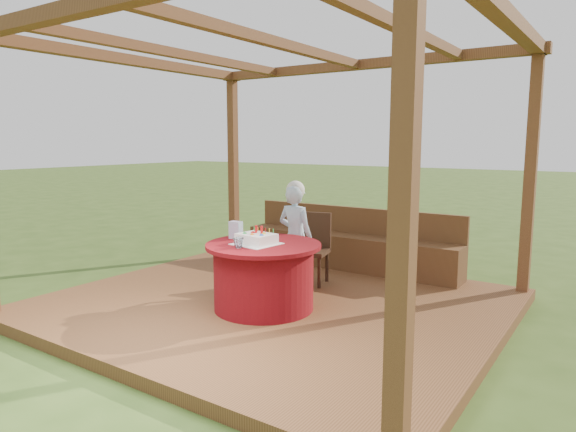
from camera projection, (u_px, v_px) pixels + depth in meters
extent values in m
plane|color=#344F1A|center=(275.00, 311.00, 5.50)|extent=(60.00, 60.00, 0.00)
cube|color=brown|center=(275.00, 306.00, 5.49)|extent=(4.50, 4.00, 0.12)
cube|color=brown|center=(403.00, 219.00, 2.57)|extent=(0.12, 0.12, 2.60)
cube|color=brown|center=(233.00, 166.00, 8.01)|extent=(0.12, 0.12, 2.60)
cube|color=brown|center=(530.00, 176.00, 5.66)|extent=(0.12, 0.12, 2.60)
cube|color=brown|center=(358.00, 65.00, 6.64)|extent=(4.50, 0.14, 0.12)
cube|color=brown|center=(132.00, 61.00, 6.27)|extent=(0.14, 4.00, 0.12)
cube|color=brown|center=(501.00, 12.00, 3.92)|extent=(0.14, 4.00, 0.12)
cube|color=brown|center=(181.00, 54.00, 5.81)|extent=(0.10, 3.70, 0.10)
cube|color=brown|center=(274.00, 42.00, 5.09)|extent=(0.10, 3.70, 0.10)
cube|color=brown|center=(398.00, 26.00, 4.38)|extent=(0.10, 3.70, 0.10)
cube|color=brown|center=(349.00, 251.00, 6.84)|extent=(3.00, 0.42, 0.45)
cube|color=brown|center=(355.00, 220.00, 6.93)|extent=(3.00, 0.06, 0.35)
cylinder|color=maroon|center=(264.00, 278.00, 5.17)|extent=(1.00, 1.00, 0.63)
cylinder|color=maroon|center=(263.00, 245.00, 5.12)|extent=(1.15, 1.15, 0.04)
cube|color=#331D10|center=(311.00, 252.00, 6.07)|extent=(0.46, 0.46, 0.05)
cylinder|color=#331D10|center=(294.00, 269.00, 6.01)|extent=(0.04, 0.04, 0.39)
cylinder|color=#331D10|center=(319.00, 272.00, 5.90)|extent=(0.04, 0.04, 0.39)
cylinder|color=#331D10|center=(303.00, 264.00, 6.30)|extent=(0.04, 0.04, 0.39)
cylinder|color=#331D10|center=(327.00, 266.00, 6.19)|extent=(0.04, 0.04, 0.39)
cube|color=#331D10|center=(315.00, 231.00, 6.20)|extent=(0.39, 0.13, 0.45)
imported|color=#9DC9E9|center=(295.00, 237.00, 5.84)|extent=(0.44, 0.30, 1.20)
sphere|color=white|center=(295.00, 190.00, 5.76)|extent=(0.21, 0.21, 0.21)
cube|color=white|center=(257.00, 244.00, 5.08)|extent=(0.44, 0.44, 0.01)
cube|color=white|center=(257.00, 239.00, 5.08)|extent=(0.38, 0.32, 0.10)
cylinder|color=red|center=(256.00, 229.00, 5.11)|extent=(0.03, 0.03, 0.07)
cylinder|color=red|center=(262.00, 230.00, 5.08)|extent=(0.03, 0.03, 0.07)
sphere|color=green|center=(245.00, 232.00, 5.07)|extent=(0.04, 0.04, 0.04)
sphere|color=orange|center=(252.00, 234.00, 5.01)|extent=(0.04, 0.04, 0.04)
sphere|color=blue|center=(262.00, 234.00, 4.97)|extent=(0.04, 0.04, 0.04)
sphere|color=red|center=(253.00, 232.00, 5.12)|extent=(0.04, 0.04, 0.04)
sphere|color=yellow|center=(264.00, 233.00, 5.05)|extent=(0.04, 0.04, 0.04)
cube|color=#C781AD|center=(236.00, 230.00, 5.36)|extent=(0.13, 0.09, 0.18)
imported|color=white|center=(238.00, 243.00, 4.90)|extent=(0.13, 0.13, 0.10)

